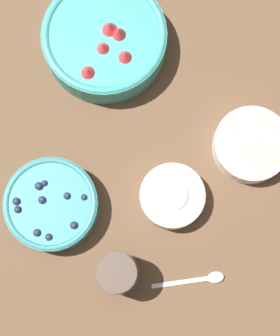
{
  "coord_description": "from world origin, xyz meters",
  "views": [
    {
      "loc": [
        0.23,
        0.18,
        1.08
      ],
      "look_at": [
        0.09,
        0.05,
        0.05
      ],
      "focal_mm": 60.0,
      "sensor_mm": 36.0,
      "label": 1
    }
  ],
  "objects_px": {
    "bowl_cream": "(172,196)",
    "jar_chocolate": "(118,273)",
    "bowl_strawberries": "(105,39)",
    "bowl_blueberries": "(52,205)",
    "bowl_bananas": "(252,145)"
  },
  "relations": [
    {
      "from": "bowl_cream",
      "to": "jar_chocolate",
      "type": "xyz_separation_m",
      "value": [
        0.17,
        0.03,
        0.02
      ]
    },
    {
      "from": "bowl_strawberries",
      "to": "bowl_cream",
      "type": "relative_size",
      "value": 1.99
    },
    {
      "from": "bowl_blueberries",
      "to": "bowl_bananas",
      "type": "height_order",
      "value": "bowl_blueberries"
    },
    {
      "from": "bowl_bananas",
      "to": "bowl_cream",
      "type": "height_order",
      "value": "bowl_cream"
    },
    {
      "from": "bowl_blueberries",
      "to": "bowl_bananas",
      "type": "xyz_separation_m",
      "value": [
        -0.35,
        0.19,
        -0.01
      ]
    },
    {
      "from": "bowl_blueberries",
      "to": "jar_chocolate",
      "type": "distance_m",
      "value": 0.18
    },
    {
      "from": "bowl_strawberries",
      "to": "bowl_bananas",
      "type": "bearing_deg",
      "value": 97.63
    },
    {
      "from": "bowl_cream",
      "to": "jar_chocolate",
      "type": "distance_m",
      "value": 0.18
    },
    {
      "from": "bowl_blueberries",
      "to": "bowl_strawberries",
      "type": "bearing_deg",
      "value": -152.45
    },
    {
      "from": "jar_chocolate",
      "to": "bowl_cream",
      "type": "bearing_deg",
      "value": -171.28
    },
    {
      "from": "bowl_bananas",
      "to": "bowl_cream",
      "type": "relative_size",
      "value": 1.19
    },
    {
      "from": "bowl_strawberries",
      "to": "bowl_blueberries",
      "type": "xyz_separation_m",
      "value": [
        0.3,
        0.16,
        -0.01
      ]
    },
    {
      "from": "bowl_strawberries",
      "to": "bowl_cream",
      "type": "height_order",
      "value": "bowl_strawberries"
    },
    {
      "from": "bowl_blueberries",
      "to": "jar_chocolate",
      "type": "xyz_separation_m",
      "value": [
        0.0,
        0.18,
        0.02
      ]
    },
    {
      "from": "bowl_cream",
      "to": "jar_chocolate",
      "type": "relative_size",
      "value": 1.14
    }
  ]
}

